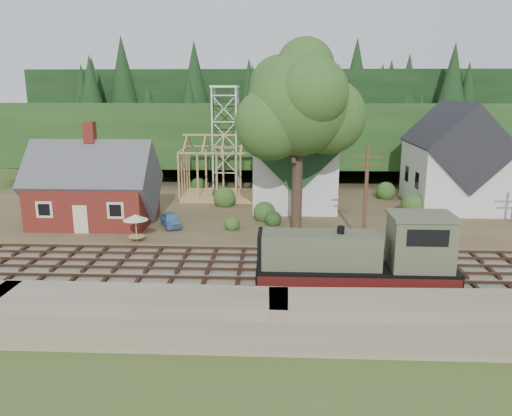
{
  "coord_description": "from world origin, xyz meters",
  "views": [
    {
      "loc": [
        0.45,
        -31.82,
        12.13
      ],
      "look_at": [
        -1.31,
        6.0,
        3.0
      ],
      "focal_mm": 35.0,
      "sensor_mm": 36.0,
      "label": 1
    }
  ],
  "objects_px": {
    "car_green": "(79,223)",
    "car_blue": "(171,220)",
    "locomotive": "(364,259)",
    "patio_set": "(136,218)",
    "car_red": "(490,199)"
  },
  "relations": [
    {
      "from": "locomotive",
      "to": "car_red",
      "type": "distance_m",
      "value": 28.69
    },
    {
      "from": "car_blue",
      "to": "car_red",
      "type": "relative_size",
      "value": 0.89
    },
    {
      "from": "car_blue",
      "to": "car_green",
      "type": "relative_size",
      "value": 1.01
    },
    {
      "from": "car_green",
      "to": "patio_set",
      "type": "height_order",
      "value": "patio_set"
    },
    {
      "from": "car_red",
      "to": "patio_set",
      "type": "distance_m",
      "value": 36.39
    },
    {
      "from": "car_red",
      "to": "car_blue",
      "type": "bearing_deg",
      "value": 128.13
    },
    {
      "from": "car_green",
      "to": "locomotive",
      "type": "bearing_deg",
      "value": -120.37
    },
    {
      "from": "car_green",
      "to": "car_blue",
      "type": "bearing_deg",
      "value": -83.22
    },
    {
      "from": "locomotive",
      "to": "car_red",
      "type": "bearing_deg",
      "value": 53.86
    },
    {
      "from": "car_blue",
      "to": "car_red",
      "type": "xyz_separation_m",
      "value": [
        31.52,
        10.19,
        -0.05
      ]
    },
    {
      "from": "car_green",
      "to": "car_red",
      "type": "relative_size",
      "value": 0.87
    },
    {
      "from": "locomotive",
      "to": "car_green",
      "type": "bearing_deg",
      "value": 152.28
    },
    {
      "from": "locomotive",
      "to": "car_green",
      "type": "xyz_separation_m",
      "value": [
        -22.25,
        11.69,
        -1.23
      ]
    },
    {
      "from": "patio_set",
      "to": "car_red",
      "type": "bearing_deg",
      "value": 23.75
    },
    {
      "from": "locomotive",
      "to": "patio_set",
      "type": "height_order",
      "value": "locomotive"
    }
  ]
}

